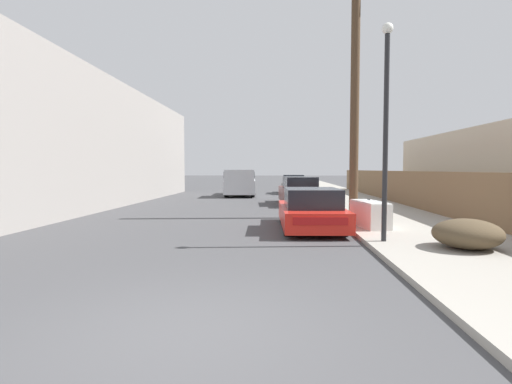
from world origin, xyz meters
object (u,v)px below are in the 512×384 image
(pickup_truck, at_px, (240,183))
(street_lamp, at_px, (386,117))
(utility_pole, at_px, (355,91))
(car_parked_mid, at_px, (299,192))
(car_parked_far, at_px, (293,185))
(parked_sports_car_red, at_px, (311,210))
(discarded_fridge, at_px, (370,214))
(brush_pile, at_px, (467,234))

(pickup_truck, distance_m, street_lamp, 18.51)
(utility_pole, bearing_deg, car_parked_mid, 106.88)
(pickup_truck, bearing_deg, car_parked_far, -142.93)
(car_parked_far, distance_m, street_lamp, 21.07)
(parked_sports_car_red, relative_size, street_lamp, 0.88)
(discarded_fridge, distance_m, pickup_truck, 16.15)
(discarded_fridge, relative_size, pickup_truck, 0.32)
(parked_sports_car_red, height_order, car_parked_far, car_parked_far)
(car_parked_mid, distance_m, pickup_truck, 7.31)
(car_parked_mid, xyz_separation_m, brush_pile, (2.99, -12.18, -0.23))
(car_parked_mid, xyz_separation_m, car_parked_far, (0.07, 9.52, -0.02))
(pickup_truck, bearing_deg, discarded_fridge, 105.83)
(street_lamp, bearing_deg, car_parked_mid, 97.09)
(car_parked_mid, height_order, pickup_truck, pickup_truck)
(discarded_fridge, relative_size, car_parked_far, 0.43)
(pickup_truck, distance_m, utility_pole, 13.76)
(parked_sports_car_red, relative_size, pickup_truck, 0.76)
(car_parked_far, bearing_deg, brush_pile, -80.84)
(parked_sports_car_red, xyz_separation_m, brush_pile, (3.11, -3.47, -0.13))
(pickup_truck, bearing_deg, parked_sports_car_red, 99.99)
(pickup_truck, relative_size, street_lamp, 1.16)
(car_parked_far, relative_size, pickup_truck, 0.74)
(discarded_fridge, xyz_separation_m, car_parked_far, (-1.55, 18.47, 0.15))
(utility_pole, xyz_separation_m, street_lamp, (-0.33, -5.63, -1.70))
(car_parked_far, distance_m, utility_pole, 15.89)
(car_parked_far, bearing_deg, car_parked_mid, -88.95)
(car_parked_far, bearing_deg, pickup_truck, -137.99)
(utility_pole, bearing_deg, discarded_fridge, -92.05)
(car_parked_mid, relative_size, car_parked_far, 1.08)
(car_parked_far, bearing_deg, parked_sports_car_red, -89.11)
(parked_sports_car_red, relative_size, utility_pole, 0.50)
(brush_pile, bearing_deg, car_parked_far, 97.66)
(car_parked_far, relative_size, brush_pile, 2.99)
(pickup_truck, bearing_deg, car_parked_mid, 117.03)
(discarded_fridge, height_order, utility_pole, utility_pole)
(pickup_truck, bearing_deg, brush_pile, 106.48)
(parked_sports_car_red, height_order, street_lamp, street_lamp)
(discarded_fridge, bearing_deg, parked_sports_car_red, 163.77)
(discarded_fridge, relative_size, car_parked_mid, 0.40)
(parked_sports_car_red, height_order, pickup_truck, pickup_truck)
(parked_sports_car_red, bearing_deg, brush_pile, -49.93)
(discarded_fridge, bearing_deg, car_parked_mid, 91.79)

